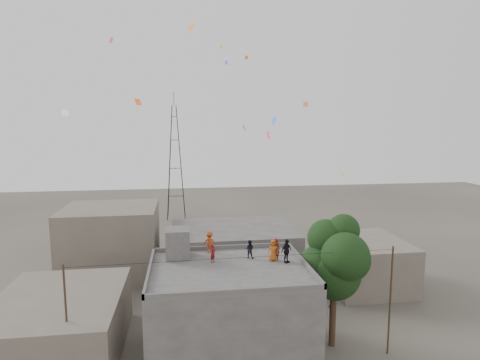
# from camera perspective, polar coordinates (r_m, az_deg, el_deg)

# --- Properties ---
(ground) EXTENTS (140.00, 140.00, 0.00)m
(ground) POSITION_cam_1_polar(r_m,az_deg,el_deg) (28.69, -1.55, -23.94)
(ground) COLOR #433F37
(ground) RESTS_ON ground
(main_building) EXTENTS (10.00, 8.00, 6.10)m
(main_building) POSITION_cam_1_polar(r_m,az_deg,el_deg) (27.20, -1.58, -18.49)
(main_building) COLOR #4B4846
(main_building) RESTS_ON ground
(parapet) EXTENTS (10.00, 8.00, 0.30)m
(parapet) POSITION_cam_1_polar(r_m,az_deg,el_deg) (25.92, -1.60, -12.15)
(parapet) COLOR #4B4846
(parapet) RESTS_ON main_building
(stair_head_box) EXTENTS (1.60, 1.80, 2.00)m
(stair_head_box) POSITION_cam_1_polar(r_m,az_deg,el_deg) (27.98, -8.83, -8.87)
(stair_head_box) COLOR #4B4846
(stair_head_box) RESTS_ON main_building
(neighbor_west) EXTENTS (8.00, 10.00, 4.00)m
(neighbor_west) POSITION_cam_1_polar(r_m,az_deg,el_deg) (30.47, -24.26, -18.37)
(neighbor_west) COLOR #645A4F
(neighbor_west) RESTS_ON ground
(neighbor_north) EXTENTS (12.00, 9.00, 5.00)m
(neighbor_north) POSITION_cam_1_polar(r_m,az_deg,el_deg) (40.51, -1.00, -10.20)
(neighbor_north) COLOR #4B4846
(neighbor_north) RESTS_ON ground
(neighbor_northwest) EXTENTS (9.00, 8.00, 7.00)m
(neighbor_northwest) POSITION_cam_1_polar(r_m,az_deg,el_deg) (42.47, -17.82, -8.32)
(neighbor_northwest) COLOR #645A4F
(neighbor_northwest) RESTS_ON ground
(neighbor_east) EXTENTS (7.00, 8.00, 4.40)m
(neighbor_east) POSITION_cam_1_polar(r_m,az_deg,el_deg) (40.21, 17.33, -11.18)
(neighbor_east) COLOR #645A4F
(neighbor_east) RESTS_ON ground
(tree) EXTENTS (4.90, 4.60, 9.10)m
(tree) POSITION_cam_1_polar(r_m,az_deg,el_deg) (28.25, 13.56, -10.96)
(tree) COLOR black
(tree) RESTS_ON ground
(utility_line) EXTENTS (20.12, 0.62, 7.40)m
(utility_line) POSITION_cam_1_polar(r_m,az_deg,el_deg) (25.80, -0.09, -18.11)
(utility_line) COLOR black
(utility_line) RESTS_ON ground
(transmission_tower) EXTENTS (2.97, 2.97, 20.01)m
(transmission_tower) POSITION_cam_1_polar(r_m,az_deg,el_deg) (64.48, -9.19, 2.52)
(transmission_tower) COLOR black
(transmission_tower) RESTS_ON ground
(person_red_adult) EXTENTS (0.62, 0.50, 1.50)m
(person_red_adult) POSITION_cam_1_polar(r_m,az_deg,el_deg) (27.36, 5.10, -9.74)
(person_red_adult) COLOR maroon
(person_red_adult) RESTS_ON main_building
(person_orange_child) EXTENTS (0.77, 0.58, 1.43)m
(person_orange_child) POSITION_cam_1_polar(r_m,az_deg,el_deg) (27.19, 4.74, -9.94)
(person_orange_child) COLOR #B25214
(person_orange_child) RESTS_ON main_building
(person_dark_child) EXTENTS (0.75, 0.66, 1.27)m
(person_dark_child) POSITION_cam_1_polar(r_m,az_deg,el_deg) (27.62, 1.36, -9.79)
(person_dark_child) COLOR black
(person_dark_child) RESTS_ON main_building
(person_dark_adult) EXTENTS (0.99, 0.83, 1.58)m
(person_dark_adult) POSITION_cam_1_polar(r_m,az_deg,el_deg) (26.90, 6.62, -10.00)
(person_dark_adult) COLOR black
(person_dark_adult) RESTS_ON main_building
(person_orange_adult) EXTENTS (1.00, 0.61, 1.50)m
(person_orange_adult) POSITION_cam_1_polar(r_m,az_deg,el_deg) (28.86, -4.37, -8.78)
(person_orange_adult) COLOR #A93A13
(person_orange_adult) RESTS_ON main_building
(person_red_child) EXTENTS (0.49, 0.54, 1.24)m
(person_red_child) POSITION_cam_1_polar(r_m,az_deg,el_deg) (26.87, -3.89, -10.36)
(person_red_child) COLOR maroon
(person_red_child) RESTS_ON main_building
(kites) EXTENTS (20.73, 16.97, 10.74)m
(kites) POSITION_cam_1_polar(r_m,az_deg,el_deg) (31.07, -1.31, 10.39)
(kites) COLOR #DB4D17
(kites) RESTS_ON ground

